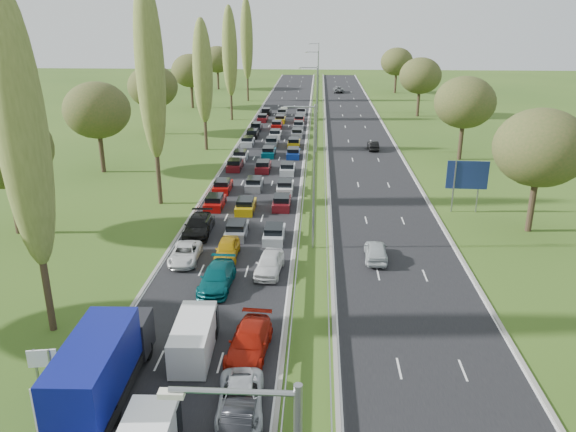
# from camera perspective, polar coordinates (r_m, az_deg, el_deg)

# --- Properties ---
(ground) EXTENTS (260.00, 260.00, 0.00)m
(ground) POSITION_cam_1_polar(r_m,az_deg,el_deg) (82.80, 2.87, 6.78)
(ground) COLOR #304F18
(ground) RESTS_ON ground
(near_carriageway) EXTENTS (10.50, 215.00, 0.04)m
(near_carriageway) POSITION_cam_1_polar(r_m,az_deg,el_deg) (85.53, -1.68, 7.21)
(near_carriageway) COLOR black
(near_carriageway) RESTS_ON ground
(far_carriageway) EXTENTS (10.50, 215.00, 0.04)m
(far_carriageway) POSITION_cam_1_polar(r_m,az_deg,el_deg) (85.48, 7.45, 7.05)
(far_carriageway) COLOR black
(far_carriageway) RESTS_ON ground
(central_reservation) EXTENTS (2.36, 215.00, 0.32)m
(central_reservation) POSITION_cam_1_polar(r_m,az_deg,el_deg) (85.12, 2.89, 7.51)
(central_reservation) COLOR gray
(central_reservation) RESTS_ON ground
(lamp_columns) EXTENTS (0.18, 140.18, 12.00)m
(lamp_columns) POSITION_cam_1_polar(r_m,az_deg,el_deg) (79.70, 2.93, 10.66)
(lamp_columns) COLOR gray
(lamp_columns) RESTS_ON ground
(poplar_row) EXTENTS (2.80, 127.80, 22.44)m
(poplar_row) POSITION_cam_1_polar(r_m,az_deg,el_deg) (71.04, -10.47, 14.47)
(poplar_row) COLOR #2D2116
(poplar_row) RESTS_ON ground
(woodland_left) EXTENTS (8.00, 166.00, 11.10)m
(woodland_left) POSITION_cam_1_polar(r_m,az_deg,el_deg) (69.61, -19.84, 9.63)
(woodland_left) COLOR #2D2116
(woodland_left) RESTS_ON ground
(woodland_right) EXTENTS (8.00, 153.00, 11.10)m
(woodland_right) POSITION_cam_1_polar(r_m,az_deg,el_deg) (70.89, 19.11, 9.88)
(woodland_right) COLOR #2D2116
(woodland_right) RESTS_ON ground
(traffic_queue_fill) EXTENTS (8.97, 69.67, 0.80)m
(traffic_queue_fill) POSITION_cam_1_polar(r_m,az_deg,el_deg) (80.67, -1.95, 6.77)
(traffic_queue_fill) COLOR black
(traffic_queue_fill) RESTS_ON ground
(near_car_2) EXTENTS (2.33, 4.75, 1.30)m
(near_car_2) POSITION_cam_1_polar(r_m,az_deg,el_deg) (45.30, -10.42, -3.77)
(near_car_2) COLOR silver
(near_car_2) RESTS_ON near_carriageway
(near_car_3) EXTENTS (2.49, 5.62, 1.60)m
(near_car_3) POSITION_cam_1_polar(r_m,az_deg,el_deg) (50.59, -9.11, -0.97)
(near_car_3) COLOR black
(near_car_3) RESTS_ON near_carriageway
(near_car_7) EXTENTS (2.32, 5.38, 1.54)m
(near_car_7) POSITION_cam_1_polar(r_m,az_deg,el_deg) (40.67, -7.22, -6.22)
(near_car_7) COLOR #054E53
(near_car_7) RESTS_ON near_carriageway
(near_car_8) EXTENTS (1.84, 4.42, 1.50)m
(near_car_8) POSITION_cam_1_polar(r_m,az_deg,el_deg) (45.47, -6.19, -3.32)
(near_car_8) COLOR #BB8D0C
(near_car_8) RESTS_ON near_carriageway
(near_car_9) EXTENTS (1.51, 4.18, 1.37)m
(near_car_9) POSITION_cam_1_polar(r_m,az_deg,el_deg) (27.49, -5.19, -20.60)
(near_car_9) COLOR black
(near_car_9) RESTS_ON near_carriageway
(near_car_10) EXTENTS (2.63, 5.02, 1.35)m
(near_car_10) POSITION_cam_1_polar(r_m,az_deg,el_deg) (29.01, -4.87, -18.12)
(near_car_10) COLOR #ACB0B6
(near_car_10) RESTS_ON near_carriageway
(near_car_11) EXTENTS (2.59, 5.49, 1.55)m
(near_car_11) POSITION_cam_1_polar(r_m,az_deg,el_deg) (33.06, -3.95, -12.64)
(near_car_11) COLOR #A3170A
(near_car_11) RESTS_ON near_carriageway
(near_car_12) EXTENTS (2.26, 4.77, 1.58)m
(near_car_12) POSITION_cam_1_polar(r_m,az_deg,el_deg) (42.56, -1.90, -4.82)
(near_car_12) COLOR silver
(near_car_12) RESTS_ON near_carriageway
(far_car_0) EXTENTS (1.93, 4.43, 1.49)m
(far_car_0) POSITION_cam_1_polar(r_m,az_deg,el_deg) (45.34, 8.92, -3.53)
(far_car_0) COLOR #B1B8BB
(far_car_0) RESTS_ON far_carriageway
(far_car_1) EXTENTS (1.47, 3.97, 1.30)m
(far_car_1) POSITION_cam_1_polar(r_m,az_deg,el_deg) (83.11, 8.64, 7.10)
(far_car_1) COLOR black
(far_car_1) RESTS_ON far_carriageway
(far_car_2) EXTENTS (2.60, 5.52, 1.52)m
(far_car_2) POSITION_cam_1_polar(r_m,az_deg,el_deg) (147.15, 5.15, 12.70)
(far_car_2) COLOR slate
(far_car_2) RESTS_ON far_carriageway
(blue_lorry) EXTENTS (2.56, 9.21, 3.89)m
(blue_lorry) POSITION_cam_1_polar(r_m,az_deg,el_deg) (30.39, -18.30, -14.17)
(blue_lorry) COLOR black
(blue_lorry) RESTS_ON near_carriageway
(white_van_rear) EXTENTS (2.07, 5.27, 2.12)m
(white_van_rear) POSITION_cam_1_polar(r_m,az_deg,el_deg) (33.38, -9.46, -11.96)
(white_van_rear) COLOR silver
(white_van_rear) RESTS_ON near_carriageway
(info_sign) EXTENTS (1.50, 0.35, 2.10)m
(info_sign) POSITION_cam_1_polar(r_m,az_deg,el_deg) (32.91, -23.65, -13.43)
(info_sign) COLOR gray
(info_sign) RESTS_ON ground
(direction_sign) EXTENTS (4.00, 0.26, 5.20)m
(direction_sign) POSITION_cam_1_polar(r_m,az_deg,el_deg) (57.62, 17.74, 3.76)
(direction_sign) COLOR gray
(direction_sign) RESTS_ON ground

